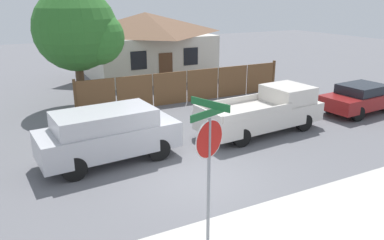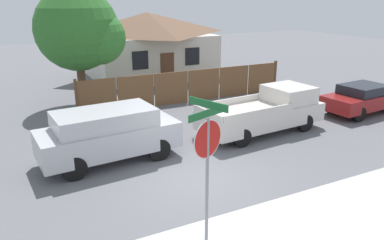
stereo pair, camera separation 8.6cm
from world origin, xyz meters
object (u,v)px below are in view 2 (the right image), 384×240
(house, at_px, (148,43))
(red_suv, at_px, (108,133))
(oak_tree, at_px, (82,31))
(orange_pickup, at_px, (266,111))
(parked_sedan, at_px, (364,98))
(stop_sign, at_px, (208,151))

(house, xyz_separation_m, red_suv, (-6.28, -13.05, -1.24))
(house, xyz_separation_m, oak_tree, (-5.52, -5.97, 1.49))
(red_suv, relative_size, orange_pickup, 0.87)
(orange_pickup, xyz_separation_m, parked_sedan, (5.73, -0.02, -0.12))
(oak_tree, distance_m, red_suv, 7.63)
(red_suv, bearing_deg, orange_pickup, -4.21)
(orange_pickup, bearing_deg, parked_sedan, -4.65)
(oak_tree, xyz_separation_m, red_suv, (-0.76, -7.08, -2.74))
(red_suv, xyz_separation_m, orange_pickup, (6.51, 0.02, -0.14))
(orange_pickup, height_order, stop_sign, stop_sign)
(oak_tree, bearing_deg, red_suv, -96.14)
(red_suv, bearing_deg, stop_sign, -87.69)
(house, xyz_separation_m, stop_sign, (-5.63, -18.60, 0.11))
(house, height_order, oak_tree, oak_tree)
(house, bearing_deg, orange_pickup, -88.99)
(oak_tree, distance_m, parked_sedan, 13.81)
(orange_pickup, bearing_deg, red_suv, 175.79)
(parked_sedan, bearing_deg, orange_pickup, 175.35)
(house, height_order, red_suv, house)
(red_suv, xyz_separation_m, stop_sign, (0.65, -5.56, 1.35))
(oak_tree, distance_m, stop_sign, 12.71)
(oak_tree, bearing_deg, house, 47.23)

